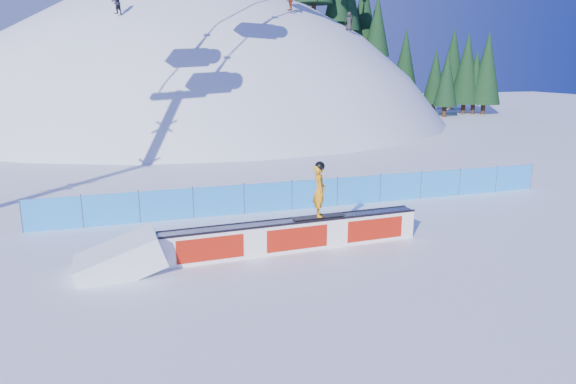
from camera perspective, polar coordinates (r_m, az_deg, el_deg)
name	(u,v)px	position (r m, az deg, el deg)	size (l,w,h in m)	color
ground	(361,242)	(17.46, 8.16, -5.54)	(160.00, 160.00, 0.00)	white
snow_hill	(202,273)	(61.99, -9.56, -8.82)	(64.00, 64.00, 64.00)	white
treeline	(411,43)	(64.83, 13.47, 15.84)	(24.75, 11.23, 19.99)	#311F13
safety_fence	(315,194)	(21.25, 3.00, -0.18)	(22.05, 0.05, 1.30)	#258CEE
rail_box	(294,235)	(16.41, 0.71, -4.82)	(8.52, 0.95, 1.02)	white
snow_ramp	(121,272)	(15.64, -18.04, -8.46)	(2.38, 1.59, 0.89)	white
snowboarder	(319,190)	(16.32, 3.51, 0.22)	(1.75, 0.70, 1.82)	black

